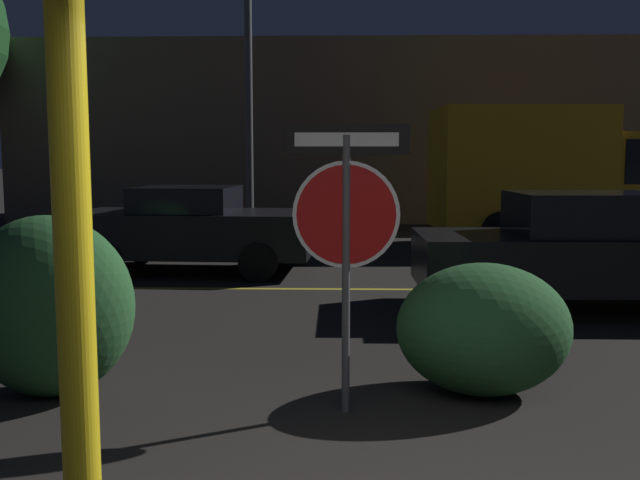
{
  "coord_description": "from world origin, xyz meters",
  "views": [
    {
      "loc": [
        -0.39,
        -3.01,
        1.89
      ],
      "look_at": [
        -0.56,
        3.37,
        1.16
      ],
      "focal_mm": 40.0,
      "sensor_mm": 36.0,
      "label": 1
    }
  ],
  "objects_px": {
    "yellow_pole_left": "(71,183)",
    "delivery_truck": "(568,172)",
    "passing_car_2": "(194,228)",
    "passing_car_3": "(592,252)",
    "stop_sign": "(346,212)",
    "hedge_bush_2": "(483,329)",
    "hedge_bush_1": "(48,306)",
    "street_lamp": "(248,9)"
  },
  "relations": [
    {
      "from": "passing_car_2",
      "to": "passing_car_3",
      "type": "xyz_separation_m",
      "value": [
        5.61,
        -2.94,
        0.0
      ]
    },
    {
      "from": "passing_car_3",
      "to": "delivery_truck",
      "type": "distance_m",
      "value": 7.0
    },
    {
      "from": "stop_sign",
      "to": "street_lamp",
      "type": "bearing_deg",
      "value": 101.11
    },
    {
      "from": "delivery_truck",
      "to": "street_lamp",
      "type": "xyz_separation_m",
      "value": [
        -6.86,
        -0.44,
        3.38
      ]
    },
    {
      "from": "passing_car_3",
      "to": "yellow_pole_left",
      "type": "bearing_deg",
      "value": -36.14
    },
    {
      "from": "yellow_pole_left",
      "to": "street_lamp",
      "type": "bearing_deg",
      "value": 93.58
    },
    {
      "from": "yellow_pole_left",
      "to": "passing_car_2",
      "type": "distance_m",
      "value": 9.03
    },
    {
      "from": "delivery_truck",
      "to": "passing_car_2",
      "type": "bearing_deg",
      "value": -65.03
    },
    {
      "from": "passing_car_2",
      "to": "passing_car_3",
      "type": "bearing_deg",
      "value": 65.36
    },
    {
      "from": "hedge_bush_2",
      "to": "delivery_truck",
      "type": "height_order",
      "value": "delivery_truck"
    },
    {
      "from": "hedge_bush_1",
      "to": "passing_car_3",
      "type": "height_order",
      "value": "passing_car_3"
    },
    {
      "from": "stop_sign",
      "to": "yellow_pole_left",
      "type": "height_order",
      "value": "yellow_pole_left"
    },
    {
      "from": "yellow_pole_left",
      "to": "delivery_truck",
      "type": "relative_size",
      "value": 0.63
    },
    {
      "from": "hedge_bush_1",
      "to": "delivery_truck",
      "type": "xyz_separation_m",
      "value": [
        7.27,
        10.13,
        0.88
      ]
    },
    {
      "from": "yellow_pole_left",
      "to": "passing_car_3",
      "type": "xyz_separation_m",
      "value": [
        4.31,
        5.93,
        -1.05
      ]
    },
    {
      "from": "hedge_bush_1",
      "to": "street_lamp",
      "type": "height_order",
      "value": "street_lamp"
    },
    {
      "from": "hedge_bush_1",
      "to": "delivery_truck",
      "type": "relative_size",
      "value": 0.25
    },
    {
      "from": "stop_sign",
      "to": "passing_car_2",
      "type": "bearing_deg",
      "value": 110.55
    },
    {
      "from": "yellow_pole_left",
      "to": "passing_car_2",
      "type": "xyz_separation_m",
      "value": [
        -1.3,
        8.87,
        -1.06
      ]
    },
    {
      "from": "passing_car_2",
      "to": "street_lamp",
      "type": "bearing_deg",
      "value": 173.81
    },
    {
      "from": "stop_sign",
      "to": "yellow_pole_left",
      "type": "relative_size",
      "value": 0.6
    },
    {
      "from": "delivery_truck",
      "to": "yellow_pole_left",
      "type": "bearing_deg",
      "value": -27.8
    },
    {
      "from": "yellow_pole_left",
      "to": "hedge_bush_2",
      "type": "xyz_separation_m",
      "value": [
        2.29,
        2.66,
        -1.26
      ]
    },
    {
      "from": "hedge_bush_1",
      "to": "hedge_bush_2",
      "type": "height_order",
      "value": "hedge_bush_1"
    },
    {
      "from": "passing_car_2",
      "to": "delivery_truck",
      "type": "xyz_separation_m",
      "value": [
        7.4,
        3.78,
        0.87
      ]
    },
    {
      "from": "yellow_pole_left",
      "to": "hedge_bush_1",
      "type": "height_order",
      "value": "yellow_pole_left"
    },
    {
      "from": "yellow_pole_left",
      "to": "passing_car_2",
      "type": "height_order",
      "value": "yellow_pole_left"
    },
    {
      "from": "stop_sign",
      "to": "passing_car_2",
      "type": "xyz_separation_m",
      "value": [
        -2.49,
        6.66,
        -0.77
      ]
    },
    {
      "from": "delivery_truck",
      "to": "stop_sign",
      "type": "bearing_deg",
      "value": -27.26
    },
    {
      "from": "street_lamp",
      "to": "hedge_bush_1",
      "type": "bearing_deg",
      "value": -92.43
    },
    {
      "from": "passing_car_2",
      "to": "passing_car_3",
      "type": "relative_size",
      "value": 0.92
    },
    {
      "from": "stop_sign",
      "to": "hedge_bush_1",
      "type": "bearing_deg",
      "value": 172.53
    },
    {
      "from": "stop_sign",
      "to": "hedge_bush_1",
      "type": "distance_m",
      "value": 2.5
    },
    {
      "from": "hedge_bush_2",
      "to": "passing_car_2",
      "type": "relative_size",
      "value": 0.34
    },
    {
      "from": "yellow_pole_left",
      "to": "hedge_bush_2",
      "type": "relative_size",
      "value": 2.57
    },
    {
      "from": "hedge_bush_1",
      "to": "hedge_bush_2",
      "type": "distance_m",
      "value": 3.48
    },
    {
      "from": "hedge_bush_2",
      "to": "yellow_pole_left",
      "type": "bearing_deg",
      "value": -130.82
    },
    {
      "from": "hedge_bush_2",
      "to": "street_lamp",
      "type": "relative_size",
      "value": 0.19
    },
    {
      "from": "stop_sign",
      "to": "hedge_bush_2",
      "type": "relative_size",
      "value": 1.53
    },
    {
      "from": "stop_sign",
      "to": "delivery_truck",
      "type": "height_order",
      "value": "delivery_truck"
    },
    {
      "from": "yellow_pole_left",
      "to": "hedge_bush_1",
      "type": "xyz_separation_m",
      "value": [
        -1.18,
        2.52,
        -1.06
      ]
    },
    {
      "from": "hedge_bush_1",
      "to": "street_lamp",
      "type": "distance_m",
      "value": 10.58
    }
  ]
}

